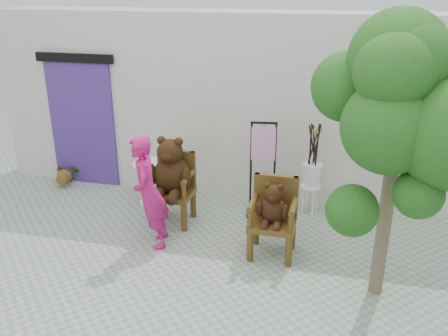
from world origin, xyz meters
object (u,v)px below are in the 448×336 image
chair_small (273,211)px  person (149,193)px  display_stand (262,180)px  chair_big (171,175)px  tree (411,106)px  stool_bucket (312,175)px  cafe_table (152,178)px

chair_small → person: size_ratio=0.67×
display_stand → person: bearing=-144.2°
chair_big → tree: size_ratio=0.42×
chair_small → stool_bucket: stool_bucket is taller
chair_big → display_stand: bearing=22.9°
person → tree: tree is taller
chair_big → chair_small: chair_big is taller
cafe_table → tree: (3.52, -1.96, 1.89)m
stool_bucket → tree: tree is taller
chair_big → display_stand: (1.28, 0.54, -0.18)m
person → display_stand: person is taller
display_stand → tree: tree is taller
chair_small → person: 1.68m
chair_small → stool_bucket: 1.41m
chair_small → cafe_table: 2.41m
chair_small → person: bearing=-174.1°
person → tree: size_ratio=0.49×
chair_small → stool_bucket: (0.41, 1.35, 0.01)m
person → display_stand: bearing=115.8°
cafe_table → display_stand: display_stand is taller
chair_small → cafe_table: (-2.14, 1.09, -0.19)m
chair_big → person: size_ratio=0.86×
person → chair_big: bearing=157.6°
chair_small → cafe_table: chair_small is taller
chair_big → chair_small: 1.69m
person → cafe_table: bearing=-176.4°
chair_big → person: 0.72m
chair_small → tree: bearing=-32.5°
display_stand → stool_bucket: display_stand is taller
person → display_stand: 1.84m
chair_big → stool_bucket: bearing=22.1°
display_stand → stool_bucket: bearing=13.6°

